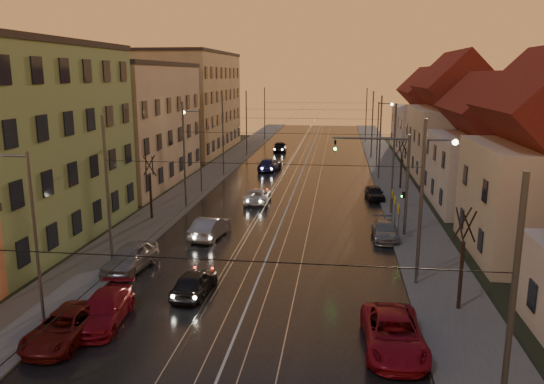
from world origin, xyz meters
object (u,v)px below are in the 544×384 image
at_px(parked_right_0, 393,334).
at_px(street_lamp_0, 28,222).
at_px(driving_car_0, 194,282).
at_px(parked_right_2, 375,193).
at_px(traffic_light_mast, 393,172).
at_px(driving_car_4, 280,147).
at_px(driving_car_3, 270,165).
at_px(driving_car_2, 258,196).
at_px(parked_right_1, 385,231).
at_px(street_lamp_1, 428,194).
at_px(street_lamp_2, 197,142).
at_px(street_lamp_3, 380,128).
at_px(parked_left_2, 104,310).
at_px(parked_left_1, 64,327).
at_px(driving_car_1, 210,227).
at_px(parked_left_3, 130,257).

bearing_deg(parked_right_0, street_lamp_0, 177.44).
relative_size(driving_car_0, parked_right_2, 1.07).
bearing_deg(parked_right_0, traffic_light_mast, 83.55).
bearing_deg(street_lamp_0, driving_car_4, 85.20).
distance_m(driving_car_3, driving_car_4, 15.65).
height_order(driving_car_2, parked_right_1, driving_car_2).
bearing_deg(street_lamp_0, parked_right_2, 58.39).
relative_size(street_lamp_1, street_lamp_2, 1.00).
bearing_deg(street_lamp_2, parked_right_0, -60.67).
bearing_deg(street_lamp_1, street_lamp_0, -156.28).
relative_size(driving_car_0, driving_car_4, 0.84).
relative_size(street_lamp_3, driving_car_4, 1.73).
bearing_deg(parked_left_2, street_lamp_0, -173.44).
relative_size(parked_left_2, parked_right_1, 1.11).
bearing_deg(parked_left_1, street_lamp_0, 150.08).
bearing_deg(driving_car_1, street_lamp_1, 164.06).
xyz_separation_m(driving_car_3, parked_right_1, (11.45, -25.48, -0.12)).
height_order(driving_car_0, parked_left_2, parked_left_2).
xyz_separation_m(street_lamp_1, driving_car_2, (-11.87, 16.61, -4.25)).
height_order(driving_car_2, parked_right_0, parked_right_0).
height_order(street_lamp_1, parked_right_2, street_lamp_1).
height_order(parked_left_1, parked_left_3, parked_left_3).
height_order(street_lamp_3, parked_right_2, street_lamp_3).
xyz_separation_m(driving_car_1, parked_right_0, (11.21, -14.16, -0.02)).
distance_m(parked_left_2, parked_right_0, 12.94).
xyz_separation_m(driving_car_2, parked_left_2, (-3.43, -24.01, 0.04)).
distance_m(street_lamp_0, street_lamp_3, 47.62).
bearing_deg(driving_car_0, driving_car_2, -85.84).
xyz_separation_m(driving_car_1, parked_left_3, (-3.11, -6.73, 0.04)).
relative_size(street_lamp_3, parked_right_0, 1.53).
distance_m(driving_car_2, parked_left_1, 26.15).
height_order(driving_car_1, parked_right_0, driving_car_1).
bearing_deg(street_lamp_2, street_lamp_3, 41.31).
xyz_separation_m(driving_car_1, parked_right_1, (12.09, 1.20, -0.13)).
bearing_deg(parked_left_1, parked_right_2, 63.65).
distance_m(driving_car_0, driving_car_1, 9.80).
bearing_deg(parked_right_0, street_lamp_2, 117.38).
bearing_deg(driving_car_2, driving_car_1, 78.70).
bearing_deg(traffic_light_mast, driving_car_0, -133.16).
distance_m(street_lamp_0, traffic_light_mast, 23.42).
bearing_deg(traffic_light_mast, street_lamp_2, 144.93).
bearing_deg(parked_left_3, street_lamp_0, -95.60).
height_order(parked_left_1, parked_right_0, parked_right_0).
bearing_deg(street_lamp_2, street_lamp_0, -90.00).
xyz_separation_m(parked_right_0, parked_right_2, (0.88, 27.31, -0.10)).
bearing_deg(street_lamp_3, traffic_light_mast, -92.27).
height_order(driving_car_2, parked_left_2, parked_left_2).
bearing_deg(driving_car_0, parked_right_2, -110.12).
bearing_deg(parked_right_0, parked_left_1, -177.82).
height_order(traffic_light_mast, driving_car_4, traffic_light_mast).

